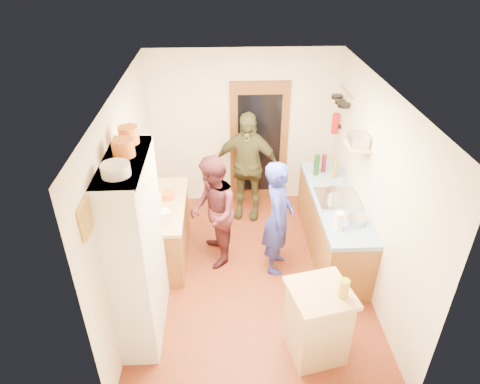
{
  "coord_description": "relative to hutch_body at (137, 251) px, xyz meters",
  "views": [
    {
      "loc": [
        -0.36,
        -4.45,
        4.03
      ],
      "look_at": [
        -0.15,
        0.15,
        1.24
      ],
      "focal_mm": 32.0,
      "sensor_mm": 36.0,
      "label": 1
    }
  ],
  "objects": [
    {
      "name": "wall_left",
      "position": [
        -0.21,
        0.8,
        0.2
      ],
      "size": [
        0.02,
        4.0,
        2.6
      ],
      "primitive_type": "cube",
      "color": "silver",
      "rests_on": "ground"
    },
    {
      "name": "right_counter_base",
      "position": [
        2.5,
        1.3,
        -0.68
      ],
      "size": [
        0.6,
        2.2,
        0.84
      ],
      "primitive_type": "cube",
      "color": "olive",
      "rests_on": "ground"
    },
    {
      "name": "left_counter_base",
      "position": [
        0.1,
        1.25,
        -0.68
      ],
      "size": [
        0.6,
        1.4,
        0.85
      ],
      "primitive_type": "cube",
      "color": "olive",
      "rests_on": "ground"
    },
    {
      "name": "hutch_body",
      "position": [
        0.0,
        0.0,
        0.0
      ],
      "size": [
        0.4,
        1.2,
        2.2
      ],
      "primitive_type": "cube",
      "color": "silver",
      "rests_on": "ground"
    },
    {
      "name": "left_counter_top",
      "position": [
        0.1,
        1.25,
        -0.23
      ],
      "size": [
        0.64,
        1.44,
        0.05
      ],
      "primitive_type": "cube",
      "color": "tan",
      "rests_on": "left_counter_base"
    },
    {
      "name": "island_base",
      "position": [
        1.92,
        -0.5,
        -0.67
      ],
      "size": [
        0.66,
        0.66,
        0.86
      ],
      "primitive_type": "cube",
      "rotation": [
        0.0,
        0.0,
        0.22
      ],
      "color": "tan",
      "rests_on": "ground"
    },
    {
      "name": "pan_rail",
      "position": [
        2.76,
        2.33,
        0.95
      ],
      "size": [
        0.02,
        0.65,
        0.02
      ],
      "primitive_type": "cylinder",
      "rotation": [
        1.57,
        0.0,
        0.0
      ],
      "color": "silver",
      "rests_on": "wall_right"
    },
    {
      "name": "bottle_a",
      "position": [
        2.35,
        1.97,
        -0.04
      ],
      "size": [
        0.09,
        0.09,
        0.33
      ],
      "primitive_type": "cylinder",
      "rotation": [
        0.0,
        0.0,
        0.03
      ],
      "color": "#143F14",
      "rests_on": "right_counter_top"
    },
    {
      "name": "right_counter_top",
      "position": [
        2.5,
        1.3,
        -0.23
      ],
      "size": [
        0.62,
        2.22,
        0.06
      ],
      "primitive_type": "cube",
      "color": "#1753AE",
      "rests_on": "right_counter_base"
    },
    {
      "name": "bottle_b",
      "position": [
        2.48,
        2.05,
        -0.06
      ],
      "size": [
        0.09,
        0.09,
        0.28
      ],
      "primitive_type": "cylinder",
      "rotation": [
        0.0,
        0.0,
        0.25
      ],
      "color": "#591419",
      "rests_on": "right_counter_top"
    },
    {
      "name": "person_left",
      "position": [
        0.82,
        1.18,
        -0.29
      ],
      "size": [
        0.71,
        0.86,
        1.62
      ],
      "primitive_type": "imported",
      "rotation": [
        0.0,
        0.0,
        -1.44
      ],
      "color": "#461C24",
      "rests_on": "ground"
    },
    {
      "name": "paper_towel",
      "position": [
        2.35,
        0.57,
        -0.08
      ],
      "size": [
        0.12,
        0.12,
        0.24
      ],
      "primitive_type": "cylinder",
      "rotation": [
        0.0,
        0.0,
        0.12
      ],
      "color": "white",
      "rests_on": "right_counter_top"
    },
    {
      "name": "person_back",
      "position": [
        1.33,
        2.27,
        -0.2
      ],
      "size": [
        1.12,
        0.67,
        1.79
      ],
      "primitive_type": "imported",
      "rotation": [
        0.0,
        0.0,
        -0.23
      ],
      "color": "#3A3B20",
      "rests_on": "ground"
    },
    {
      "name": "pan_hang_a",
      "position": [
        2.7,
        2.15,
        0.82
      ],
      "size": [
        0.18,
        0.18,
        0.05
      ],
      "primitive_type": "cylinder",
      "color": "black",
      "rests_on": "pan_rail"
    },
    {
      "name": "ceiling",
      "position": [
        1.3,
        0.8,
        1.51
      ],
      "size": [
        3.0,
        4.0,
        0.02
      ],
      "primitive_type": "cube",
      "color": "silver",
      "rests_on": "ground"
    },
    {
      "name": "toaster",
      "position": [
        0.15,
        0.78,
        -0.11
      ],
      "size": [
        0.27,
        0.22,
        0.18
      ],
      "primitive_type": "cube",
      "rotation": [
        0.0,
        0.0,
        0.29
      ],
      "color": "white",
      "rests_on": "left_counter_top"
    },
    {
      "name": "hutch_top_shelf",
      "position": [
        0.0,
        0.0,
        1.08
      ],
      "size": [
        0.4,
        1.14,
        0.04
      ],
      "primitive_type": "cube",
      "color": "silver",
      "rests_on": "hutch_body"
    },
    {
      "name": "hob",
      "position": [
        2.5,
        1.23,
        -0.18
      ],
      "size": [
        0.55,
        0.58,
        0.04
      ],
      "primitive_type": "cube",
      "color": "silver",
      "rests_on": "right_counter_top"
    },
    {
      "name": "wall_shelf",
      "position": [
        2.67,
        1.25,
        0.6
      ],
      "size": [
        0.26,
        0.42,
        0.03
      ],
      "primitive_type": "cube",
      "color": "tan",
      "rests_on": "wall_right"
    },
    {
      "name": "cutting_board",
      "position": [
        1.86,
        -0.46,
        -0.21
      ],
      "size": [
        0.4,
        0.35,
        0.02
      ],
      "primitive_type": "cube",
      "rotation": [
        0.0,
        0.0,
        0.22
      ],
      "color": "white",
      "rests_on": "island_top"
    },
    {
      "name": "pan_hang_c",
      "position": [
        2.7,
        2.55,
        0.81
      ],
      "size": [
        0.17,
        0.17,
        0.05
      ],
      "primitive_type": "cylinder",
      "color": "black",
      "rests_on": "pan_rail"
    },
    {
      "name": "pot_on_hob",
      "position": [
        2.45,
        1.26,
        -0.1
      ],
      "size": [
        0.19,
        0.19,
        0.12
      ],
      "primitive_type": "cylinder",
      "color": "silver",
      "rests_on": "hob"
    },
    {
      "name": "wall_right",
      "position": [
        2.81,
        0.8,
        0.2
      ],
      "size": [
        0.02,
        4.0,
        2.6
      ],
      "primitive_type": "cube",
      "color": "silver",
      "rests_on": "ground"
    },
    {
      "name": "orange_pot_b",
      "position": [
        0.0,
        0.38,
        1.19
      ],
      "size": [
        0.2,
        0.2,
        0.18
      ],
      "primitive_type": "cylinder",
      "color": "orange",
      "rests_on": "hutch_top_shelf"
    },
    {
      "name": "door_frame",
      "position": [
        1.55,
        2.77,
        -0.05
      ],
      "size": [
        0.95,
        0.06,
        2.1
      ],
      "primitive_type": "cube",
      "color": "brown",
      "rests_on": "ground"
    },
    {
      "name": "wall_front",
      "position": [
        1.3,
        -1.21,
        0.2
      ],
      "size": [
        3.0,
        0.02,
        2.6
      ],
      "primitive_type": "cube",
      "color": "silver",
      "rests_on": "ground"
    },
    {
      "name": "ext_bracket",
      "position": [
        2.77,
        2.5,
        0.35
      ],
      "size": [
        0.06,
        0.1,
        0.04
      ],
      "primitive_type": "cube",
      "color": "black",
      "rests_on": "wall_right"
    },
    {
      "name": "fire_extinguisher",
      "position": [
        2.71,
        2.5,
        0.4
      ],
      "size": [
        0.11,
        0.11,
        0.32
      ],
      "primitive_type": "cylinder",
      "color": "red",
      "rests_on": "wall_right"
    },
    {
      "name": "door_glass",
      "position": [
        1.55,
        2.74,
        -0.05
      ],
      "size": [
        0.7,
        0.02,
        1.7
      ],
      "primitive_type": "cube",
      "color": "black",
      "rests_on": "door_frame"
    },
    {
      "name": "orange_pot_a",
      "position": [
        0.0,
        0.09,
        1.18
      ],
      "size": [
        0.21,
        0.21,
        0.17
      ],
      "primitive_type": "cylinder",
      "color": "orange",
      "rests_on": "hutch_top_shelf"
    },
    {
      "name": "island_top",
      "position": [
        1.92,
        -0.5,
        -0.22
      ],
      "size": [
        0.74,
        0.74,
        0.05
      ],
      "primitive_type": "cube",
      "rotation": [
        0.0,
        0.0,
        0.22
      ],
      "color": "tan",
      "rests_on": "island_base"
    },
    {
      "name": "oil_jar",
      "position": [
        2.12,
        -0.57,
        -0.09
      ],
      "size": [
        0.12,
        0.12,
        0.21
      ],
      "primitive_type": "cylinder",
      "rotation": [
        0.0,
        0.0,
        0.22
      ],
      "color": "#AD9E2D",
      "rests_on": "island_top"
    },
    {
      "name": "wall_back",
      "position": [
        1.3,
        2.81,
        0.2
      ],
      "size": [
        3.0,
        0.02,
        2.6
      ],
      "primitive_type": "cube",
      "color": "silver",
      "rests_on": "ground"
    },
    {
      "name": "picture_frame",
      "position": [
        -0.18,
        -0.75,
        0.95
      ],
      "size": [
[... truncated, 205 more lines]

